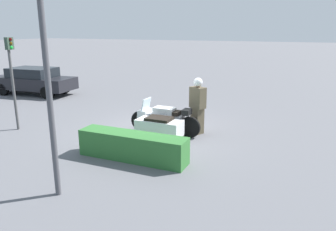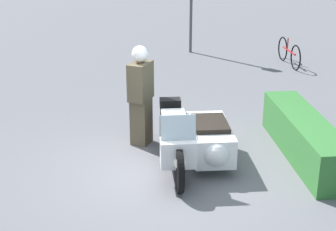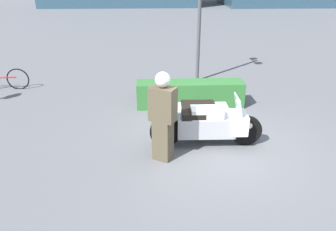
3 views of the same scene
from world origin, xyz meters
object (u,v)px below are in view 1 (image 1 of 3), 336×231
(police_motorcycle, at_px, (159,123))
(hedge_bush_curbside, at_px, (133,146))
(twin_lamp_post, at_px, (44,42))
(parked_car_background, at_px, (33,80))
(officer_rider, at_px, (198,104))
(traffic_light_near, at_px, (12,70))

(police_motorcycle, height_order, hedge_bush_curbside, police_motorcycle)
(twin_lamp_post, bearing_deg, parked_car_background, -42.80)
(twin_lamp_post, bearing_deg, hedge_bush_curbside, -102.30)
(police_motorcycle, xyz_separation_m, officer_rider, (-1.01, -0.87, 0.52))
(police_motorcycle, distance_m, traffic_light_near, 5.29)
(twin_lamp_post, xyz_separation_m, traffic_light_near, (4.51, -3.12, -1.11))
(hedge_bush_curbside, relative_size, traffic_light_near, 0.97)
(hedge_bush_curbside, bearing_deg, officer_rider, -106.94)
(twin_lamp_post, distance_m, parked_car_background, 12.25)
(police_motorcycle, bearing_deg, twin_lamp_post, 86.13)
(police_motorcycle, distance_m, officer_rider, 1.43)
(hedge_bush_curbside, xyz_separation_m, traffic_light_near, (5.02, -0.77, 1.74))
(officer_rider, xyz_separation_m, hedge_bush_curbside, (0.87, 2.87, -0.64))
(officer_rider, distance_m, traffic_light_near, 6.35)
(police_motorcycle, xyz_separation_m, parked_car_background, (9.18, -3.81, 0.28))
(hedge_bush_curbside, relative_size, parked_car_background, 0.67)
(officer_rider, bearing_deg, police_motorcycle, 158.56)
(police_motorcycle, bearing_deg, hedge_bush_curbside, 95.00)
(parked_car_background, bearing_deg, officer_rider, 159.09)
(officer_rider, bearing_deg, twin_lamp_post, -166.84)
(officer_rider, distance_m, parked_car_background, 10.61)
(twin_lamp_post, xyz_separation_m, parked_car_background, (8.81, -8.16, -2.45))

